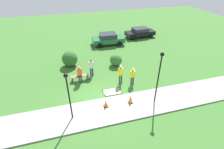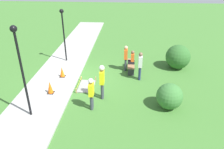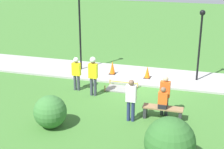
% 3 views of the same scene
% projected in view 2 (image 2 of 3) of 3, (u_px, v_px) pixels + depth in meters
% --- Properties ---
extents(ground_plane, '(60.00, 60.00, 0.00)m').
position_uv_depth(ground_plane, '(79.00, 78.00, 13.45)').
color(ground_plane, '#3D702D').
extents(sidewalk, '(28.00, 2.82, 0.10)m').
position_uv_depth(sidewalk, '(57.00, 77.00, 13.52)').
color(sidewalk, '#9E9E99').
rests_on(sidewalk, ground_plane).
extents(wet_concrete_patch, '(1.47, 0.93, 0.29)m').
position_uv_depth(wet_concrete_patch, '(86.00, 86.00, 12.53)').
color(wet_concrete_patch, gray).
rests_on(wet_concrete_patch, ground_plane).
extents(traffic_cone_near_patch, '(0.34, 0.34, 0.64)m').
position_uv_depth(traffic_cone_near_patch, '(62.00, 72.00, 13.33)').
color(traffic_cone_near_patch, black).
rests_on(traffic_cone_near_patch, sidewalk).
extents(traffic_cone_far_patch, '(0.34, 0.34, 0.72)m').
position_uv_depth(traffic_cone_far_patch, '(50.00, 87.00, 11.61)').
color(traffic_cone_far_patch, black).
rests_on(traffic_cone_far_patch, sidewalk).
extents(park_bench, '(1.61, 0.44, 0.51)m').
position_uv_depth(park_bench, '(131.00, 66.00, 14.31)').
color(park_bench, '#2D2D33').
rests_on(park_bench, ground_plane).
extents(person_seated_on_bench, '(0.36, 0.44, 0.89)m').
position_uv_depth(person_seated_on_bench, '(132.00, 58.00, 14.06)').
color(person_seated_on_bench, black).
rests_on(person_seated_on_bench, park_bench).
extents(worker_supervisor, '(0.40, 0.24, 1.66)m').
position_uv_depth(worker_supervisor, '(91.00, 91.00, 10.23)').
color(worker_supervisor, '#383D47').
rests_on(worker_supervisor, ground_plane).
extents(worker_assistant, '(0.40, 0.27, 1.88)m').
position_uv_depth(worker_assistant, '(102.00, 79.00, 10.99)').
color(worker_assistant, '#383D47').
rests_on(worker_assistant, ground_plane).
extents(bystander_in_orange_shirt, '(0.40, 0.22, 1.70)m').
position_uv_depth(bystander_in_orange_shirt, '(126.00, 57.00, 14.06)').
color(bystander_in_orange_shirt, '#383D47').
rests_on(bystander_in_orange_shirt, ground_plane).
extents(bystander_in_gray_shirt, '(0.40, 0.23, 1.75)m').
position_uv_depth(bystander_in_gray_shirt, '(140.00, 64.00, 12.92)').
color(bystander_in_gray_shirt, navy).
rests_on(bystander_in_gray_shirt, ground_plane).
extents(lamppost_near, '(0.28, 0.28, 4.15)m').
position_uv_depth(lamppost_near, '(20.00, 61.00, 8.87)').
color(lamppost_near, black).
rests_on(lamppost_near, sidewalk).
extents(lamppost_far, '(0.28, 0.28, 3.61)m').
position_uv_depth(lamppost_far, '(63.00, 28.00, 14.65)').
color(lamppost_far, black).
rests_on(lamppost_far, sidewalk).
extents(shrub_rounded_near, '(1.27, 1.27, 1.27)m').
position_uv_depth(shrub_rounded_near, '(169.00, 96.00, 10.47)').
color(shrub_rounded_near, '#387033').
rests_on(shrub_rounded_near, ground_plane).
extents(shrub_rounded_mid, '(1.61, 1.61, 1.61)m').
position_uv_depth(shrub_rounded_mid, '(178.00, 57.00, 14.45)').
color(shrub_rounded_mid, '#2D6028').
rests_on(shrub_rounded_mid, ground_plane).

